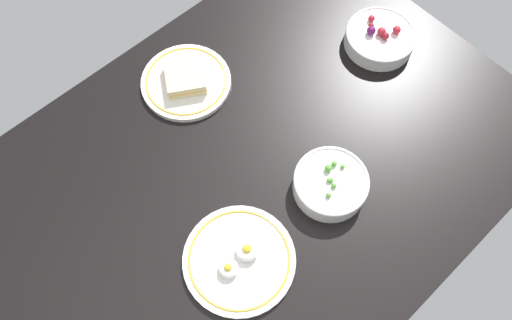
{
  "coord_description": "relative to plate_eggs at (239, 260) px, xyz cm",
  "views": [
    {
      "loc": [
        -30.5,
        -33.42,
        102.95
      ],
      "look_at": [
        0.0,
        0.0,
        6.0
      ],
      "focal_mm": 34.57,
      "sensor_mm": 36.0,
      "label": 1
    }
  ],
  "objects": [
    {
      "name": "bowl_peas",
      "position": [
        24.72,
        -1.23,
        1.62
      ],
      "size": [
        15.93,
        15.93,
        6.04
      ],
      "color": "white",
      "rests_on": "dining_table"
    },
    {
      "name": "plate_sandwich",
      "position": [
        19.0,
        40.49,
        0.36
      ],
      "size": [
        21.42,
        21.42,
        4.49
      ],
      "color": "white",
      "rests_on": "dining_table"
    },
    {
      "name": "plate_eggs",
      "position": [
        0.0,
        0.0,
        0.0
      ],
      "size": [
        22.85,
        22.85,
        4.66
      ],
      "color": "white",
      "rests_on": "dining_table"
    },
    {
      "name": "bowl_berries",
      "position": [
        61.68,
        17.56,
        1.29
      ],
      "size": [
        17.11,
        17.11,
        5.91
      ],
      "color": "white",
      "rests_on": "dining_table"
    },
    {
      "name": "dining_table",
      "position": [
        17.04,
        13.68,
        -2.99
      ],
      "size": [
        123.35,
        88.51,
        4.0
      ],
      "primitive_type": "cube",
      "color": "black",
      "rests_on": "ground"
    }
  ]
}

